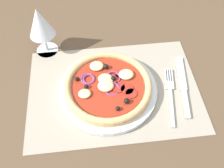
% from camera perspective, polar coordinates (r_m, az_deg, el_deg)
% --- Properties ---
extents(ground_plane, '(1.90, 1.40, 0.02)m').
position_cam_1_polar(ground_plane, '(0.68, 0.40, -1.90)').
color(ground_plane, brown).
extents(placemat, '(0.45, 0.31, 0.00)m').
position_cam_1_polar(placemat, '(0.67, 0.41, -1.22)').
color(placemat, '#A39984').
rests_on(placemat, ground_plane).
extents(plate, '(0.26, 0.26, 0.01)m').
position_cam_1_polar(plate, '(0.66, -0.92, -1.29)').
color(plate, white).
rests_on(plate, placemat).
extents(pizza, '(0.23, 0.23, 0.03)m').
position_cam_1_polar(pizza, '(0.64, -0.95, -0.32)').
color(pizza, tan).
rests_on(pizza, plate).
extents(fork, '(0.05, 0.18, 0.00)m').
position_cam_1_polar(fork, '(0.68, 13.02, -1.89)').
color(fork, silver).
rests_on(fork, placemat).
extents(knife, '(0.05, 0.20, 0.01)m').
position_cam_1_polar(knife, '(0.70, 15.71, -0.10)').
color(knife, silver).
rests_on(knife, placemat).
extents(wine_glass, '(0.07, 0.07, 0.15)m').
position_cam_1_polar(wine_glass, '(0.72, -15.97, 12.96)').
color(wine_glass, silver).
rests_on(wine_glass, ground_plane).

